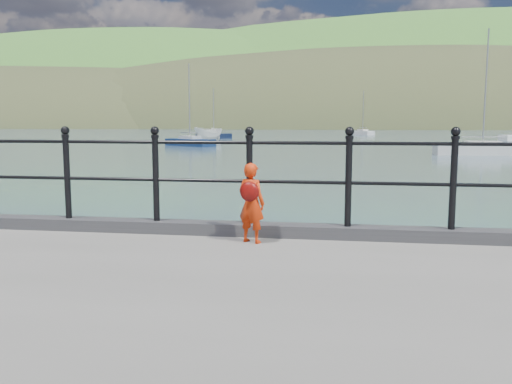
% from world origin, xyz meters
% --- Properties ---
extents(ground, '(600.00, 600.00, 0.00)m').
position_xyz_m(ground, '(0.00, 0.00, 0.00)').
color(ground, '#2D4251').
rests_on(ground, ground).
extents(kerb, '(60.00, 0.30, 0.15)m').
position_xyz_m(kerb, '(0.00, -0.15, 1.07)').
color(kerb, '#28282B').
rests_on(kerb, quay).
extents(railing, '(18.11, 0.11, 1.20)m').
position_xyz_m(railing, '(0.00, -0.15, 1.82)').
color(railing, black).
rests_on(railing, kerb).
extents(far_shore, '(830.00, 200.00, 156.00)m').
position_xyz_m(far_shore, '(38.34, 239.41, -22.57)').
color(far_shore, '#333A21').
rests_on(far_shore, ground).
extents(child, '(0.40, 0.36, 0.93)m').
position_xyz_m(child, '(0.69, -0.55, 1.48)').
color(child, red).
rests_on(child, quay).
extents(launch_white, '(3.88, 4.58, 1.71)m').
position_xyz_m(launch_white, '(-14.71, 59.45, 0.85)').
color(launch_white, white).
rests_on(launch_white, ground).
extents(sailboat_port, '(5.61, 4.51, 8.10)m').
position_xyz_m(sailboat_port, '(-12.88, 44.63, 0.34)').
color(sailboat_port, navy).
rests_on(sailboat_port, ground).
extents(sailboat_deep, '(4.11, 5.35, 7.96)m').
position_xyz_m(sailboat_deep, '(5.46, 92.40, 0.34)').
color(sailboat_deep, silver).
rests_on(sailboat_deep, ground).
extents(sailboat_near, '(6.70, 2.17, 9.04)m').
position_xyz_m(sailboat_near, '(11.73, 34.27, 0.34)').
color(sailboat_near, beige).
rests_on(sailboat_near, ground).
extents(sailboat_left, '(5.02, 3.75, 7.16)m').
position_xyz_m(sailboat_left, '(-16.02, 67.91, 0.34)').
color(sailboat_left, black).
rests_on(sailboat_left, ground).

